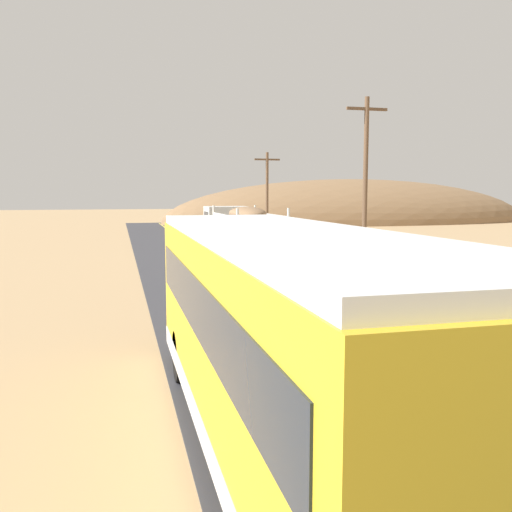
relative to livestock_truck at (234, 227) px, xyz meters
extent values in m
plane|color=tan|center=(-1.49, -20.64, -1.79)|extent=(240.00, 240.00, 0.00)
cube|color=#38383D|center=(-1.49, -20.64, -1.78)|extent=(8.00, 120.00, 0.02)
cube|color=#D8CC4C|center=(-1.49, -20.64, -1.77)|extent=(0.16, 117.60, 0.00)
cylinder|color=black|center=(0.07, -21.71, -1.39)|extent=(0.26, 0.76, 0.76)
cube|color=silver|center=(0.00, 2.16, 0.03)|extent=(2.50, 2.20, 2.20)
cube|color=#192333|center=(0.00, 2.16, 0.48)|extent=(2.53, 1.54, 0.70)
cube|color=brown|center=(0.00, -3.24, -1.07)|extent=(2.50, 6.40, 0.24)
cylinder|color=silver|center=(-1.19, -0.10, 0.15)|extent=(0.12, 0.12, 2.20)
cylinder|color=silver|center=(1.19, -0.10, 0.15)|extent=(0.12, 0.12, 2.20)
cylinder|color=silver|center=(-1.19, -6.38, 0.15)|extent=(0.12, 0.12, 2.20)
cylinder|color=silver|center=(1.19, -6.38, 0.15)|extent=(0.12, 0.12, 2.20)
cube|color=silver|center=(-1.21, -3.24, -0.51)|extent=(0.08, 6.30, 0.12)
cube|color=silver|center=(1.21, -3.24, -0.51)|extent=(0.08, 6.30, 0.12)
cube|color=silver|center=(0.00, -6.40, -0.51)|extent=(2.40, 0.08, 0.12)
cube|color=silver|center=(-1.21, -3.24, -0.07)|extent=(0.08, 6.30, 0.12)
cube|color=silver|center=(1.21, -3.24, -0.07)|extent=(0.08, 6.30, 0.12)
cube|color=silver|center=(0.00, -6.40, -0.07)|extent=(2.40, 0.08, 0.12)
cube|color=silver|center=(-1.21, -3.24, 0.37)|extent=(0.08, 6.30, 0.12)
cube|color=silver|center=(1.21, -3.24, 0.37)|extent=(0.08, 6.30, 0.12)
cube|color=silver|center=(0.00, -6.40, 0.37)|extent=(2.40, 0.08, 0.12)
cube|color=silver|center=(-1.21, -3.24, 0.81)|extent=(0.08, 6.30, 0.12)
cube|color=silver|center=(1.21, -3.24, 0.81)|extent=(0.08, 6.30, 0.12)
cube|color=silver|center=(0.00, -6.40, 0.81)|extent=(2.40, 0.08, 0.12)
ellipsoid|color=#8C6B4C|center=(0.00, -3.24, 0.90)|extent=(1.75, 3.84, 0.70)
cylinder|color=black|center=(-1.09, 2.16, -1.22)|extent=(0.32, 1.10, 1.10)
cylinder|color=black|center=(1.09, 2.16, -1.22)|extent=(0.32, 1.10, 1.10)
cylinder|color=black|center=(-1.09, -4.52, -1.22)|extent=(0.32, 1.10, 1.10)
cylinder|color=black|center=(1.09, -4.52, -1.22)|extent=(0.32, 1.10, 1.10)
cube|color=gold|center=(-4.10, -22.95, -0.07)|extent=(2.50, 10.00, 2.70)
cube|color=white|center=(-4.10, -22.95, 1.36)|extent=(2.45, 9.80, 0.16)
cube|color=#192333|center=(-4.10, -22.95, 0.40)|extent=(2.54, 9.20, 0.80)
cube|color=silver|center=(-4.10, -22.95, -1.22)|extent=(2.53, 9.80, 0.36)
cylinder|color=black|center=(-5.20, -19.70, -1.27)|extent=(0.30, 1.00, 1.00)
cylinder|color=black|center=(-3.00, -19.70, -1.27)|extent=(0.30, 1.00, 1.00)
cube|color=silver|center=(-0.73, 13.44, -1.26)|extent=(1.80, 4.40, 0.70)
cube|color=#192333|center=(-0.73, 13.54, -0.61)|extent=(1.53, 2.20, 0.60)
cylinder|color=black|center=(-1.52, 14.76, -1.44)|extent=(0.22, 0.66, 0.66)
cylinder|color=black|center=(0.06, 14.76, -1.44)|extent=(0.22, 0.66, 0.66)
cylinder|color=black|center=(-1.52, 12.12, -1.44)|extent=(0.22, 0.66, 0.66)
cylinder|color=black|center=(0.06, 12.12, -1.44)|extent=(0.22, 0.66, 0.66)
cylinder|color=brown|center=(5.98, -4.23, 2.48)|extent=(0.24, 0.24, 8.54)
cube|color=brown|center=(5.98, -4.23, 6.15)|extent=(2.20, 0.14, 0.14)
cylinder|color=brown|center=(5.98, 14.85, 1.78)|extent=(0.24, 0.24, 7.13)
cube|color=brown|center=(5.98, 14.85, 4.74)|extent=(2.20, 0.14, 0.14)
ellipsoid|color=olive|center=(22.86, 34.64, -1.79)|extent=(48.85, 17.93, 10.95)
camera|label=1|loc=(-6.35, -30.23, 1.93)|focal=38.37mm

